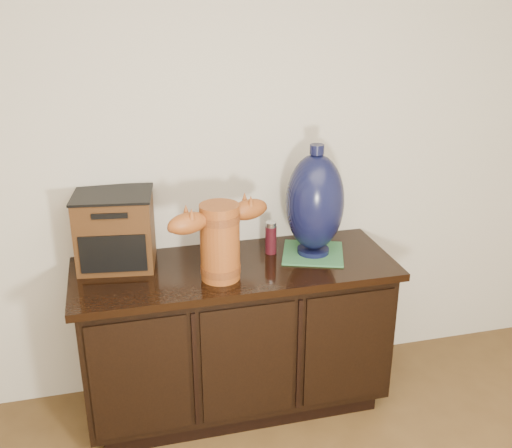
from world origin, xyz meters
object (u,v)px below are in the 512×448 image
object	(u,v)px
terracotta_vessel	(220,237)
sideboard	(236,335)
lamp_base	(315,203)
tv_radio	(115,230)
spray_can	(271,238)

from	to	relation	value
terracotta_vessel	sideboard	bearing A→B (deg)	31.74
sideboard	lamp_base	xyz separation A→B (m)	(0.39, 0.03, 0.62)
terracotta_vessel	tv_radio	world-z (taller)	tv_radio
tv_radio	lamp_base	bearing A→B (deg)	1.10
sideboard	spray_can	xyz separation A→B (m)	(0.19, 0.09, 0.45)
sideboard	lamp_base	world-z (taller)	lamp_base
sideboard	lamp_base	size ratio (longest dim) A/B	2.80
sideboard	tv_radio	size ratio (longest dim) A/B	3.90
sideboard	terracotta_vessel	distance (m)	0.57
spray_can	sideboard	bearing A→B (deg)	-154.33
spray_can	terracotta_vessel	bearing A→B (deg)	-144.76
terracotta_vessel	lamp_base	distance (m)	0.49
sideboard	lamp_base	bearing A→B (deg)	4.84
lamp_base	sideboard	bearing A→B (deg)	-175.16
terracotta_vessel	spray_can	world-z (taller)	terracotta_vessel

